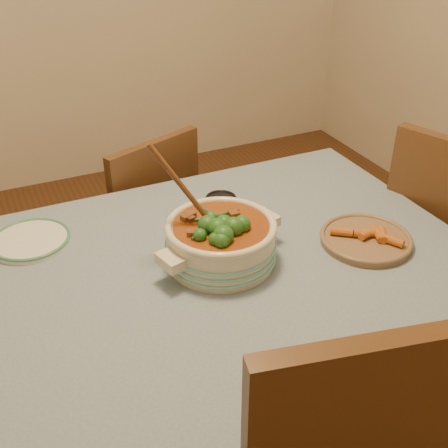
% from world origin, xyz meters
% --- Properties ---
extents(dining_table, '(1.68, 1.08, 0.76)m').
position_xyz_m(dining_table, '(0.00, 0.00, 0.66)').
color(dining_table, brown).
rests_on(dining_table, floor).
extents(stew_casserole, '(0.39, 0.36, 0.36)m').
position_xyz_m(stew_casserole, '(0.13, 0.02, 0.83)').
color(stew_casserole, beige).
rests_on(stew_casserole, dining_table).
extents(white_plate, '(0.27, 0.27, 0.02)m').
position_xyz_m(white_plate, '(-0.34, 0.34, 0.77)').
color(white_plate, silver).
rests_on(white_plate, dining_table).
extents(condiment_bowl, '(0.10, 0.10, 0.05)m').
position_xyz_m(condiment_bowl, '(0.24, 0.27, 0.79)').
color(condiment_bowl, black).
rests_on(condiment_bowl, dining_table).
extents(fried_plate, '(0.31, 0.31, 0.04)m').
position_xyz_m(fried_plate, '(0.55, -0.07, 0.77)').
color(fried_plate, '#886C4B').
rests_on(fried_plate, dining_table).
extents(chair_far, '(0.52, 0.52, 0.86)m').
position_xyz_m(chair_far, '(0.11, 0.75, 0.49)').
color(chair_far, '#55331A').
rests_on(chair_far, floor).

